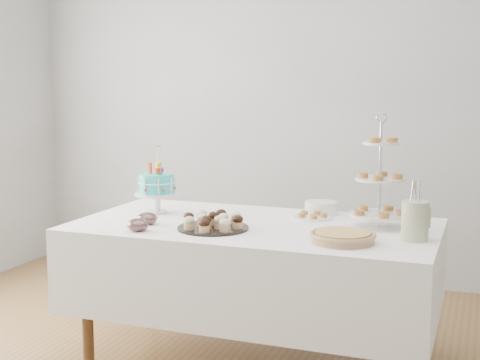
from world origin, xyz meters
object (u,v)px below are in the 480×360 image
at_px(plate_stack, 321,208).
at_px(pastry_plate, 312,216).
at_px(table, 255,265).
at_px(cupcake_tray, 213,221).
at_px(tiered_stand, 380,180).
at_px(pie, 343,236).
at_px(jam_bowl_b, 147,219).
at_px(utensil_pitcher, 415,219).
at_px(jam_bowl_a, 138,225).
at_px(birthday_cake, 157,195).

bearing_deg(plate_stack, pastry_plate, -95.25).
distance_m(table, plate_stack, 0.55).
bearing_deg(cupcake_tray, tiered_stand, 23.63).
bearing_deg(pastry_plate, pie, -61.13).
height_order(pie, jam_bowl_b, jam_bowl_b).
xyz_separation_m(cupcake_tray, pastry_plate, (0.41, 0.45, -0.03)).
bearing_deg(table, pastry_plate, 45.33).
height_order(table, utensil_pitcher, utensil_pitcher).
height_order(jam_bowl_a, utensil_pitcher, utensil_pitcher).
distance_m(table, pie, 0.64).
distance_m(jam_bowl_a, utensil_pitcher, 1.37).
distance_m(plate_stack, utensil_pitcher, 0.76).
distance_m(cupcake_tray, plate_stack, 0.73).
bearing_deg(table, jam_bowl_b, -158.42).
relative_size(table, tiered_stand, 3.21).
bearing_deg(tiered_stand, cupcake_tray, -156.37).
bearing_deg(pastry_plate, jam_bowl_b, -149.36).
height_order(tiered_stand, jam_bowl_b, tiered_stand).
bearing_deg(jam_bowl_b, plate_stack, 37.47).
bearing_deg(utensil_pitcher, cupcake_tray, 172.08).
distance_m(plate_stack, jam_bowl_a, 1.09).
xyz_separation_m(birthday_cake, pastry_plate, (0.88, 0.16, -0.09)).
bearing_deg(tiered_stand, pastry_plate, 165.07).
relative_size(pastry_plate, utensil_pitcher, 0.77).
relative_size(table, utensil_pitcher, 6.63).
bearing_deg(pastry_plate, tiered_stand, -14.93).
xyz_separation_m(pie, pastry_plate, (-0.28, 0.50, -0.01)).
xyz_separation_m(table, utensil_pitcher, (0.84, -0.09, 0.33)).
height_order(pie, tiered_stand, tiered_stand).
height_order(tiered_stand, jam_bowl_a, tiered_stand).
distance_m(pie, jam_bowl_b, 1.06).
relative_size(table, jam_bowl_b, 17.26).
xyz_separation_m(cupcake_tray, plate_stack, (0.42, 0.60, -0.01)).
distance_m(pastry_plate, jam_bowl_a, 0.98).
bearing_deg(plate_stack, utensil_pitcher, -40.18).
bearing_deg(pie, cupcake_tray, 175.61).
bearing_deg(pie, tiered_stand, 75.16).
bearing_deg(utensil_pitcher, tiered_stand, 117.02).
xyz_separation_m(plate_stack, jam_bowl_b, (-0.80, -0.61, -0.00)).
bearing_deg(utensil_pitcher, birthday_cake, 159.01).
xyz_separation_m(jam_bowl_a, jam_bowl_b, (-0.03, 0.16, -0.00)).
bearing_deg(utensil_pitcher, table, 160.00).
height_order(cupcake_tray, pie, cupcake_tray).
distance_m(pie, jam_bowl_a, 1.03).
bearing_deg(birthday_cake, table, 3.25).
xyz_separation_m(table, cupcake_tray, (-0.16, -0.20, 0.27)).
height_order(birthday_cake, plate_stack, birthday_cake).
relative_size(plate_stack, jam_bowl_b, 1.66).
distance_m(cupcake_tray, pastry_plate, 0.61).
height_order(table, tiered_stand, tiered_stand).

